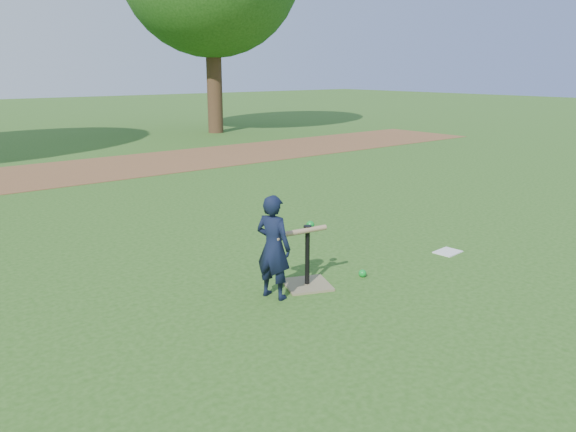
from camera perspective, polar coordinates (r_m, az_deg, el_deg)
ground at (r=5.89m, az=0.47°, el=-5.87°), size 80.00×80.00×0.00m
dirt_strip at (r=12.44m, az=-22.05°, el=4.09°), size 24.00×3.00×0.01m
child at (r=5.15m, az=-1.50°, el=-3.18°), size 0.33×0.41×0.98m
wiffle_ball_ground at (r=5.83m, az=7.57°, el=-5.79°), size 0.08×0.08×0.08m
clipboard at (r=6.80m, az=15.92°, el=-3.53°), size 0.32×0.25×0.01m
batting_tee at (r=5.54m, az=1.96°, el=-6.03°), size 0.56×0.56×0.61m
swing_action at (r=5.32m, az=1.17°, el=-1.53°), size 0.63×0.23×0.08m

